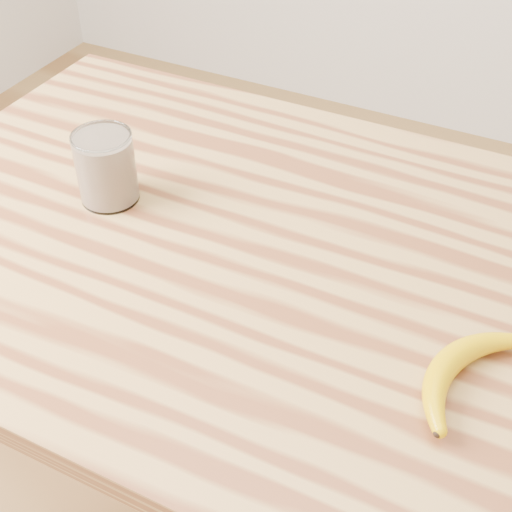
% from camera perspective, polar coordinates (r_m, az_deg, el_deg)
% --- Properties ---
extents(table, '(1.20, 0.80, 0.90)m').
position_cam_1_polar(table, '(1.10, 0.45, -4.54)').
color(table, '#AB8146').
rests_on(table, ground).
extents(smoothie_glass, '(0.09, 0.09, 0.11)m').
position_cam_1_polar(smoothie_glass, '(1.10, -11.91, 6.92)').
color(smoothie_glass, white).
rests_on(smoothie_glass, table).
extents(banana, '(0.17, 0.28, 0.03)m').
position_cam_1_polar(banana, '(0.87, 15.14, -8.16)').
color(banana, '#CEA000').
rests_on(banana, table).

